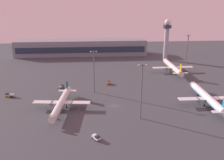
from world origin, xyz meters
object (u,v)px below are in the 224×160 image
airplane_near_gate (61,102)px  apron_light_west (142,89)px  fuel_truck (10,95)px  maintenance_van (61,87)px  apron_light_central (187,47)px  airplane_far_stand (173,67)px  airplane_taxiway_distant (208,98)px  baggage_tractor (96,137)px  apron_light_east (94,69)px  cargo_loader (109,83)px  control_tower (167,37)px

airplane_near_gate → apron_light_west: size_ratio=1.41×
fuel_truck → airplane_near_gate: bearing=-105.4°
maintenance_van → apron_light_west: bearing=-8.6°
airplane_near_gate → apron_light_central: size_ratio=1.54×
airplane_near_gate → airplane_far_stand: bearing=-136.7°
airplane_taxiway_distant → maintenance_van: (-89.50, 33.78, -3.22)m
baggage_tractor → apron_light_east: size_ratio=0.16×
apron_light_central → cargo_loader: bearing=-145.8°
cargo_loader → apron_light_east: bearing=-110.2°
control_tower → cargo_loader: 92.23m
airplane_taxiway_distant → control_tower: bearing=87.9°
cargo_loader → apron_light_west: (13.52, -53.47, 15.59)m
control_tower → airplane_near_gate: (-89.95, -104.78, -19.10)m
airplane_taxiway_distant → apron_light_west: bearing=-161.5°
control_tower → baggage_tractor: bearing=-117.2°
airplane_taxiway_distant → cargo_loader: airplane_taxiway_distant is taller
cargo_loader → baggage_tractor: 72.54m
control_tower → baggage_tractor: control_tower is taller
control_tower → apron_light_central: (16.74, -13.11, -7.68)m
apron_light_east → maintenance_van: bearing=158.1°
airplane_near_gate → cargo_loader: 48.78m
apron_light_central → control_tower: bearing=141.9°
maintenance_van → apron_light_central: bearing=64.6°
apron_light_west → apron_light_east: size_ratio=1.05×
apron_light_central → fuel_truck: bearing=-153.3°
control_tower → fuel_truck: 152.63m
control_tower → apron_light_west: bearing=-111.6°
airplane_far_stand → fuel_truck: size_ratio=6.66×
airplane_far_stand → maintenance_van: (-89.43, -32.12, -3.11)m
airplane_far_stand → apron_light_central: apron_light_central is taller
control_tower → airplane_far_stand: bearing=-96.9°
apron_light_west → fuel_truck: bearing=156.0°
apron_light_east → airplane_taxiway_distant: bearing=-20.3°
airplane_far_stand → baggage_tractor: size_ratio=9.81×
airplane_near_gate → airplane_far_stand: 107.34m
apron_light_east → fuel_truck: bearing=-176.1°
control_tower → apron_light_central: 22.60m
apron_light_central → airplane_near_gate: bearing=-139.3°
apron_light_west → apron_light_east: apron_light_west is taller
airplane_near_gate → cargo_loader: airplane_near_gate is taller
fuel_truck → apron_light_west: size_ratio=0.22×
apron_light_west → apron_light_east: bearing=121.9°
airplane_near_gate → maintenance_van: airplane_near_gate is taller
airplane_taxiway_distant → baggage_tractor: bearing=-153.6°
maintenance_van → baggage_tractor: (23.42, -66.04, 0.00)m
airplane_near_gate → apron_light_east: 32.71m
cargo_loader → fuel_truck: bearing=-149.3°
baggage_tractor → apron_light_central: 152.87m
cargo_loader → apron_light_west: apron_light_west is taller
maintenance_van → apron_light_east: (23.01, -9.24, 14.89)m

